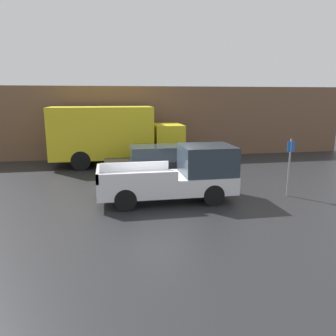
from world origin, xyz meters
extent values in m
plane|color=#232326|center=(0.00, 0.00, 0.00)|extent=(60.00, 60.00, 0.00)
cube|color=brown|center=(0.00, 8.94, 2.26)|extent=(28.00, 0.15, 4.53)
cube|color=silver|center=(-0.06, -0.38, 0.67)|extent=(5.10, 2.01, 0.64)
cube|color=#28333D|center=(1.52, -0.38, 1.53)|extent=(1.94, 1.89, 1.09)
cube|color=silver|center=(-1.21, 0.57, 1.16)|extent=(2.81, 0.10, 0.35)
cube|color=silver|center=(-1.21, -1.33, 1.16)|extent=(2.81, 0.10, 0.35)
cube|color=silver|center=(-2.56, -0.38, 1.16)|extent=(0.10, 2.01, 0.35)
cylinder|color=black|center=(1.52, 0.51, 0.39)|extent=(0.78, 0.26, 0.78)
cylinder|color=black|center=(1.52, -1.27, 0.39)|extent=(0.78, 0.26, 0.78)
cylinder|color=black|center=(-1.64, 0.51, 0.39)|extent=(0.78, 0.26, 0.78)
cylinder|color=black|center=(-1.64, -1.27, 0.39)|extent=(0.78, 0.26, 0.78)
cube|color=black|center=(0.06, 3.21, 0.60)|extent=(4.89, 1.81, 0.59)
cube|color=#28333D|center=(0.20, 3.21, 1.22)|extent=(2.69, 1.60, 0.67)
cylinder|color=black|center=(1.57, 4.02, 0.36)|extent=(0.71, 0.22, 0.71)
cylinder|color=black|center=(1.57, 2.40, 0.36)|extent=(0.71, 0.22, 0.71)
cylinder|color=black|center=(-1.46, 4.02, 0.36)|extent=(0.71, 0.22, 0.71)
cylinder|color=black|center=(-1.46, 2.40, 0.36)|extent=(0.71, 0.22, 0.71)
cube|color=gold|center=(1.28, 6.75, 1.40)|extent=(1.63, 2.41, 1.80)
cube|color=gold|center=(-2.51, 6.75, 1.91)|extent=(5.64, 2.53, 2.84)
cylinder|color=black|center=(0.99, 7.88, 0.52)|extent=(1.04, 0.30, 1.04)
cylinder|color=black|center=(0.99, 5.62, 0.52)|extent=(1.04, 0.30, 1.04)
cylinder|color=black|center=(-3.66, 7.88, 0.52)|extent=(1.04, 0.30, 1.04)
cylinder|color=black|center=(-3.66, 5.62, 0.52)|extent=(1.04, 0.30, 1.04)
cylinder|color=gray|center=(4.78, -0.68, 1.14)|extent=(0.07, 0.07, 2.29)
cube|color=blue|center=(4.78, -0.70, 1.99)|extent=(0.30, 0.02, 0.40)
camera|label=1|loc=(-2.12, -12.16, 3.86)|focal=35.00mm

